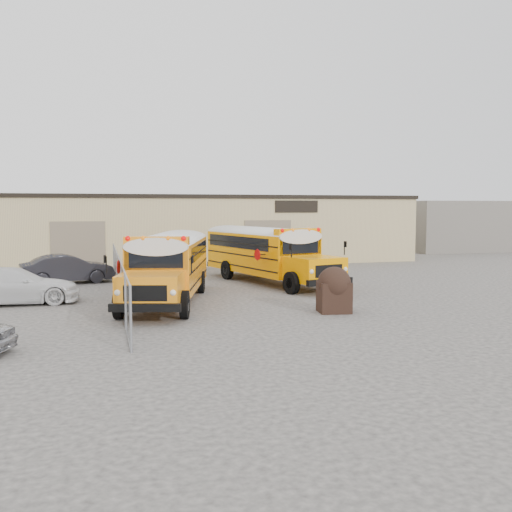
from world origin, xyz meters
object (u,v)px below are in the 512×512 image
object	(u,v)px
tarp_bundle	(334,289)
car_dark	(68,269)
school_bus_right	(214,244)
car_white	(13,286)
school_bus_left	(186,250)

from	to	relation	value
tarp_bundle	car_dark	distance (m)	14.72
school_bus_right	tarp_bundle	bearing A→B (deg)	-83.74
tarp_bundle	car_dark	bearing A→B (deg)	131.84
car_white	school_bus_left	bearing A→B (deg)	-57.81
school_bus_left	car_white	xyz separation A→B (m)	(-7.61, -4.94, -0.90)
tarp_bundle	school_bus_right	bearing A→B (deg)	96.26
school_bus_left	school_bus_right	distance (m)	5.15
school_bus_left	car_white	bearing A→B (deg)	-147.02
school_bus_left	car_dark	world-z (taller)	school_bus_left
school_bus_left	school_bus_right	bearing A→B (deg)	62.77
car_white	tarp_bundle	bearing A→B (deg)	-114.37
school_bus_right	car_dark	size ratio (longest dim) A/B	2.27
school_bus_left	car_dark	bearing A→B (deg)	170.58
school_bus_left	tarp_bundle	bearing A→B (deg)	-68.42
tarp_bundle	car_white	distance (m)	12.62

